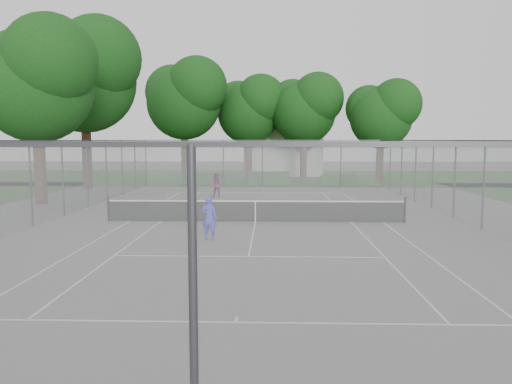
{
  "coord_description": "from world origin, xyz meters",
  "views": [
    {
      "loc": [
        0.68,
        -21.23,
        3.54
      ],
      "look_at": [
        0.0,
        1.0,
        1.2
      ],
      "focal_mm": 35.0,
      "sensor_mm": 36.0,
      "label": 1
    }
  ],
  "objects_px": {
    "woman_player": "(217,185)",
    "girl_player": "(209,218)",
    "tennis_net": "(255,210)",
    "house": "(283,137)"
  },
  "relations": [
    {
      "from": "woman_player",
      "to": "girl_player",
      "type": "bearing_deg",
      "value": -73.26
    },
    {
      "from": "tennis_net",
      "to": "girl_player",
      "type": "distance_m",
      "value": 4.19
    },
    {
      "from": "woman_player",
      "to": "tennis_net",
      "type": "bearing_deg",
      "value": -62.06
    },
    {
      "from": "tennis_net",
      "to": "woman_player",
      "type": "distance_m",
      "value": 9.47
    },
    {
      "from": "tennis_net",
      "to": "girl_player",
      "type": "height_order",
      "value": "girl_player"
    },
    {
      "from": "girl_player",
      "to": "house",
      "type": "bearing_deg",
      "value": -79.58
    },
    {
      "from": "tennis_net",
      "to": "girl_player",
      "type": "relative_size",
      "value": 8.09
    },
    {
      "from": "girl_player",
      "to": "woman_player",
      "type": "height_order",
      "value": "girl_player"
    },
    {
      "from": "house",
      "to": "woman_player",
      "type": "height_order",
      "value": "house"
    },
    {
      "from": "house",
      "to": "girl_player",
      "type": "height_order",
      "value": "house"
    }
  ]
}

